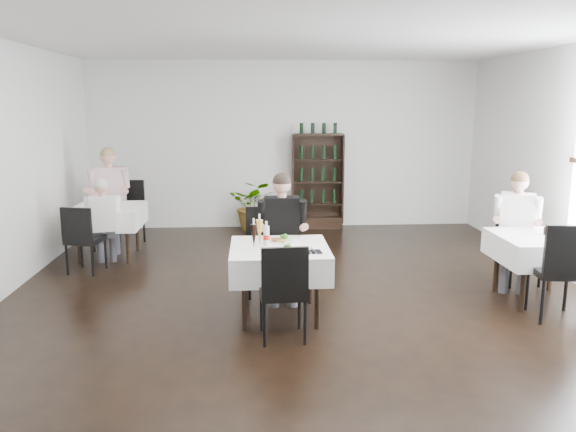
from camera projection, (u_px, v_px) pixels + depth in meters
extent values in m
plane|color=black|center=(307.00, 315.00, 6.07)|extent=(9.00, 9.00, 0.00)
plane|color=white|center=(309.00, 25.00, 5.48)|extent=(9.00, 9.00, 0.00)
plane|color=white|center=(284.00, 145.00, 10.18)|extent=(7.00, 0.00, 7.00)
plane|color=white|center=(488.00, 416.00, 1.37)|extent=(7.00, 0.00, 7.00)
cube|color=black|center=(317.00, 222.00, 10.31)|extent=(0.90, 0.28, 0.20)
cylinder|color=black|center=(245.00, 297.00, 5.60)|extent=(0.06, 0.06, 0.71)
cylinder|color=black|center=(246.00, 275.00, 6.32)|extent=(0.06, 0.06, 0.71)
cylinder|color=black|center=(317.00, 295.00, 5.65)|extent=(0.06, 0.06, 0.71)
cylinder|color=black|center=(310.00, 273.00, 6.36)|extent=(0.06, 0.06, 0.71)
cube|color=black|center=(279.00, 250.00, 5.91)|extent=(0.85, 0.85, 0.04)
cube|color=white|center=(279.00, 260.00, 5.93)|extent=(1.03, 1.03, 0.30)
cylinder|color=black|center=(79.00, 240.00, 7.93)|extent=(0.06, 0.06, 0.71)
cylinder|color=black|center=(92.00, 229.00, 8.59)|extent=(0.06, 0.06, 0.71)
cylinder|color=black|center=(128.00, 239.00, 7.97)|extent=(0.06, 0.06, 0.71)
cylinder|color=black|center=(137.00, 229.00, 8.63)|extent=(0.06, 0.06, 0.71)
cube|color=black|center=(108.00, 209.00, 8.21)|extent=(0.80, 0.80, 0.04)
cube|color=white|center=(108.00, 216.00, 8.23)|extent=(0.98, 0.98, 0.30)
cylinder|color=black|center=(523.00, 281.00, 6.10)|extent=(0.06, 0.06, 0.71)
cylinder|color=black|center=(497.00, 263.00, 6.77)|extent=(0.06, 0.06, 0.71)
cylinder|color=black|center=(551.00, 262.00, 6.81)|extent=(0.06, 0.06, 0.71)
cube|color=black|center=(541.00, 239.00, 6.38)|extent=(0.80, 0.80, 0.04)
cube|color=white|center=(540.00, 249.00, 6.41)|extent=(0.98, 0.98, 0.30)
imported|color=#2A6020|center=(254.00, 205.00, 10.05)|extent=(0.99, 0.92, 0.91)
cylinder|color=black|center=(249.00, 280.00, 6.50)|extent=(0.04, 0.04, 0.47)
cylinder|color=black|center=(249.00, 270.00, 6.90)|extent=(0.04, 0.04, 0.47)
cylinder|color=black|center=(284.00, 279.00, 6.53)|extent=(0.04, 0.04, 0.47)
cylinder|color=black|center=(282.00, 269.00, 6.93)|extent=(0.04, 0.04, 0.47)
cube|color=black|center=(266.00, 253.00, 6.66)|extent=(0.48, 0.48, 0.07)
cube|color=black|center=(265.00, 227.00, 6.82)|extent=(0.47, 0.06, 0.51)
cylinder|color=black|center=(299.00, 308.00, 5.65)|extent=(0.03, 0.03, 0.44)
cylinder|color=black|center=(305.00, 323.00, 5.28)|extent=(0.03, 0.03, 0.44)
cylinder|color=black|center=(262.00, 310.00, 5.61)|extent=(0.03, 0.03, 0.44)
cylinder|color=black|center=(265.00, 325.00, 5.24)|extent=(0.03, 0.03, 0.44)
cube|color=black|center=(283.00, 292.00, 5.40)|extent=(0.46, 0.46, 0.07)
cube|color=black|center=(285.00, 273.00, 5.15)|extent=(0.44, 0.07, 0.48)
cylinder|color=black|center=(112.00, 234.00, 8.81)|extent=(0.04, 0.04, 0.47)
cylinder|color=black|center=(119.00, 228.00, 9.21)|extent=(0.04, 0.04, 0.47)
cylinder|color=black|center=(138.00, 234.00, 8.82)|extent=(0.04, 0.04, 0.47)
cylinder|color=black|center=(144.00, 228.00, 9.22)|extent=(0.04, 0.04, 0.47)
cube|color=black|center=(127.00, 215.00, 8.96)|extent=(0.50, 0.50, 0.07)
cube|color=black|center=(130.00, 196.00, 9.12)|extent=(0.47, 0.08, 0.51)
cylinder|color=black|center=(106.00, 254.00, 7.73)|extent=(0.03, 0.03, 0.42)
cylinder|color=black|center=(92.00, 261.00, 7.38)|extent=(0.03, 0.03, 0.42)
cylinder|color=black|center=(81.00, 253.00, 7.80)|extent=(0.03, 0.03, 0.42)
cylinder|color=black|center=(67.00, 260.00, 7.44)|extent=(0.03, 0.03, 0.42)
cube|color=black|center=(85.00, 240.00, 7.54)|extent=(0.51, 0.51, 0.06)
cube|color=black|center=(76.00, 225.00, 7.31)|extent=(0.42, 0.14, 0.46)
cylinder|color=black|center=(511.00, 271.00, 6.90)|extent=(0.03, 0.03, 0.44)
cylinder|color=black|center=(496.00, 263.00, 7.27)|extent=(0.03, 0.03, 0.44)
cylinder|color=black|center=(540.00, 270.00, 6.95)|extent=(0.03, 0.03, 0.44)
cylinder|color=black|center=(523.00, 262.00, 7.32)|extent=(0.03, 0.03, 0.44)
cube|color=black|center=(519.00, 248.00, 7.06)|extent=(0.46, 0.46, 0.07)
cube|color=black|center=(512.00, 224.00, 7.20)|extent=(0.44, 0.08, 0.48)
cylinder|color=black|center=(566.00, 290.00, 6.16)|extent=(0.04, 0.04, 0.48)
cylinder|color=black|center=(527.00, 289.00, 6.17)|extent=(0.04, 0.04, 0.48)
cylinder|color=black|center=(542.00, 302.00, 5.77)|extent=(0.04, 0.04, 0.48)
cube|color=black|center=(557.00, 271.00, 5.91)|extent=(0.53, 0.53, 0.07)
cube|color=black|center=(569.00, 251.00, 5.64)|extent=(0.48, 0.10, 0.52)
cube|color=#44454C|center=(274.00, 253.00, 6.39)|extent=(0.15, 0.43, 0.14)
cylinder|color=#44454C|center=(274.00, 285.00, 6.27)|extent=(0.11, 0.11, 0.50)
cube|color=#44454C|center=(292.00, 253.00, 6.40)|extent=(0.15, 0.43, 0.14)
cylinder|color=#44454C|center=(292.00, 285.00, 6.28)|extent=(0.11, 0.11, 0.50)
cube|color=black|center=(282.00, 221.00, 6.52)|extent=(0.41, 0.23, 0.56)
cylinder|color=tan|center=(262.00, 228.00, 6.24)|extent=(0.08, 0.32, 0.16)
cylinder|color=tan|center=(304.00, 227.00, 6.26)|extent=(0.08, 0.32, 0.16)
sphere|color=tan|center=(282.00, 184.00, 6.41)|extent=(0.21, 0.21, 0.21)
sphere|color=black|center=(282.00, 182.00, 6.41)|extent=(0.21, 0.21, 0.21)
cube|color=#44454C|center=(102.00, 212.00, 8.57)|extent=(0.18, 0.47, 0.15)
cylinder|color=#44454C|center=(100.00, 237.00, 8.45)|extent=(0.12, 0.12, 0.54)
cube|color=#44454C|center=(116.00, 212.00, 8.60)|extent=(0.18, 0.47, 0.15)
cylinder|color=#44454C|center=(115.00, 237.00, 8.47)|extent=(0.12, 0.12, 0.54)
cube|color=beige|center=(110.00, 186.00, 8.72)|extent=(0.45, 0.27, 0.61)
cylinder|color=tan|center=(89.00, 191.00, 8.40)|extent=(0.11, 0.35, 0.17)
cylinder|color=tan|center=(124.00, 190.00, 8.46)|extent=(0.11, 0.35, 0.17)
sphere|color=tan|center=(108.00, 157.00, 8.61)|extent=(0.23, 0.23, 0.23)
sphere|color=olive|center=(108.00, 154.00, 8.60)|extent=(0.23, 0.23, 0.23)
cube|color=#44454C|center=(111.00, 231.00, 7.87)|extent=(0.19, 0.38, 0.12)
cylinder|color=#44454C|center=(113.00, 247.00, 8.08)|extent=(0.10, 0.10, 0.42)
cube|color=#44454C|center=(98.00, 232.00, 7.83)|extent=(0.19, 0.38, 0.12)
cylinder|color=#44454C|center=(100.00, 248.00, 8.03)|extent=(0.10, 0.10, 0.42)
cube|color=white|center=(103.00, 214.00, 7.64)|extent=(0.38, 0.26, 0.48)
cylinder|color=tan|center=(119.00, 211.00, 7.92)|extent=(0.12, 0.28, 0.13)
cylinder|color=tan|center=(89.00, 213.00, 7.81)|extent=(0.12, 0.28, 0.13)
sphere|color=tan|center=(101.00, 187.00, 7.58)|extent=(0.18, 0.18, 0.18)
sphere|color=beige|center=(101.00, 185.00, 7.58)|extent=(0.18, 0.18, 0.18)
cube|color=#44454C|center=(506.00, 244.00, 6.85)|extent=(0.30, 0.44, 0.14)
cylinder|color=#44454C|center=(504.00, 273.00, 6.75)|extent=(0.11, 0.11, 0.49)
cube|color=#44454C|center=(524.00, 246.00, 6.78)|extent=(0.30, 0.44, 0.14)
cylinder|color=#44454C|center=(522.00, 275.00, 6.68)|extent=(0.11, 0.11, 0.49)
cube|color=white|center=(517.00, 215.00, 6.92)|extent=(0.46, 0.37, 0.55)
cylinder|color=tan|center=(497.00, 220.00, 6.76)|extent=(0.20, 0.32, 0.15)
cylinder|color=tan|center=(538.00, 223.00, 6.60)|extent=(0.20, 0.32, 0.15)
sphere|color=tan|center=(520.00, 182.00, 6.82)|extent=(0.21, 0.21, 0.21)
sphere|color=brown|center=(520.00, 180.00, 6.82)|extent=(0.21, 0.21, 0.21)
cube|color=white|center=(280.00, 241.00, 6.09)|extent=(0.29, 0.29, 0.02)
cube|color=#593419|center=(277.00, 240.00, 6.06)|extent=(0.11, 0.09, 0.03)
sphere|color=#2D6A1C|center=(285.00, 237.00, 6.13)|extent=(0.06, 0.06, 0.06)
cube|color=olive|center=(282.00, 241.00, 6.02)|extent=(0.12, 0.11, 0.02)
cube|color=white|center=(283.00, 251.00, 5.70)|extent=(0.26, 0.26, 0.02)
cube|color=#593419|center=(280.00, 249.00, 5.67)|extent=(0.10, 0.08, 0.02)
sphere|color=#2D6A1C|center=(288.00, 246.00, 5.73)|extent=(0.06, 0.06, 0.06)
cube|color=olive|center=(285.00, 251.00, 5.64)|extent=(0.10, 0.09, 0.02)
cone|color=black|center=(254.00, 236.00, 5.83)|extent=(0.07, 0.07, 0.25)
cylinder|color=silver|center=(254.00, 221.00, 5.79)|extent=(0.02, 0.02, 0.06)
cone|color=gold|center=(260.00, 232.00, 5.97)|extent=(0.08, 0.08, 0.27)
cylinder|color=silver|center=(259.00, 217.00, 5.94)|extent=(0.02, 0.02, 0.07)
cylinder|color=silver|center=(266.00, 236.00, 5.93)|extent=(0.06, 0.06, 0.21)
cylinder|color=red|center=(266.00, 237.00, 5.93)|extent=(0.07, 0.07, 0.05)
cylinder|color=silver|center=(266.00, 224.00, 5.90)|extent=(0.03, 0.03, 0.05)
cube|color=black|center=(311.00, 252.00, 5.67)|extent=(0.21, 0.17, 0.01)
cylinder|color=silver|center=(309.00, 251.00, 5.67)|extent=(0.03, 0.22, 0.01)
cylinder|color=silver|center=(314.00, 251.00, 5.67)|extent=(0.04, 0.22, 0.01)
cylinder|color=black|center=(545.00, 231.00, 6.42)|extent=(0.05, 0.05, 0.09)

